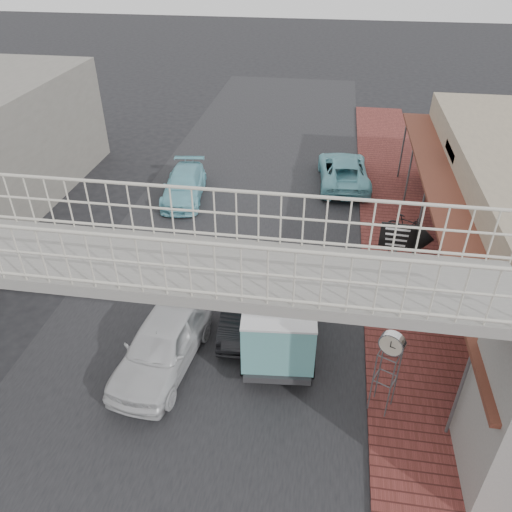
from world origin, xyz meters
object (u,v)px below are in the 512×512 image
(white_hatchback, at_px, (163,344))
(motorcycle_far, at_px, (406,227))
(angkot_van, at_px, (280,303))
(street_clock, at_px, (391,347))
(angkot_curb, at_px, (343,171))
(arrow_sign, at_px, (422,239))
(angkot_far, at_px, (184,185))
(motorcycle_near, at_px, (375,260))
(dark_sedan, at_px, (251,298))

(white_hatchback, distance_m, motorcycle_far, 10.85)
(angkot_van, distance_m, street_clock, 3.77)
(white_hatchback, bearing_deg, street_clock, -0.11)
(white_hatchback, xyz_separation_m, angkot_van, (3.12, 1.51, 0.62))
(white_hatchback, bearing_deg, angkot_curb, 75.69)
(white_hatchback, bearing_deg, angkot_van, 32.71)
(arrow_sign, bearing_deg, angkot_far, 151.22)
(street_clock, bearing_deg, motorcycle_far, 105.20)
(motorcycle_near, bearing_deg, angkot_curb, -8.10)
(angkot_curb, xyz_separation_m, motorcycle_far, (2.50, -4.80, -0.10))
(street_clock, bearing_deg, dark_sedan, 165.48)
(angkot_far, height_order, angkot_van, angkot_van)
(motorcycle_far, height_order, street_clock, street_clock)
(dark_sedan, relative_size, motorcycle_near, 2.40)
(motorcycle_far, bearing_deg, white_hatchback, 165.91)
(angkot_curb, relative_size, angkot_far, 1.16)
(dark_sedan, xyz_separation_m, street_clock, (3.92, -3.16, 1.50))
(motorcycle_far, xyz_separation_m, street_clock, (-1.40, -8.65, 1.64))
(street_clock, height_order, arrow_sign, arrow_sign)
(motorcycle_near, height_order, motorcycle_far, motorcycle_near)
(angkot_van, bearing_deg, motorcycle_far, 50.83)
(motorcycle_near, relative_size, street_clock, 0.72)
(angkot_van, bearing_deg, white_hatchback, -159.42)
(motorcycle_far, height_order, arrow_sign, arrow_sign)
(white_hatchback, height_order, street_clock, street_clock)
(motorcycle_near, bearing_deg, street_clock, 161.98)
(angkot_van, relative_size, motorcycle_near, 2.49)
(dark_sedan, relative_size, angkot_curb, 0.91)
(dark_sedan, height_order, motorcycle_near, dark_sedan)
(angkot_far, xyz_separation_m, motorcycle_far, (9.65, -2.22, -0.03))
(dark_sedan, bearing_deg, street_clock, -41.88)
(motorcycle_far, distance_m, street_clock, 8.91)
(white_hatchback, xyz_separation_m, angkot_curb, (4.92, 12.71, -0.07))
(dark_sedan, xyz_separation_m, angkot_curb, (2.82, 10.29, -0.05))
(motorcycle_near, distance_m, motorcycle_far, 2.82)
(angkot_van, relative_size, motorcycle_far, 2.85)
(angkot_curb, bearing_deg, arrow_sign, 100.10)
(dark_sedan, bearing_deg, angkot_far, 116.41)
(angkot_curb, bearing_deg, angkot_van, 76.14)
(white_hatchback, relative_size, angkot_van, 0.96)
(street_clock, bearing_deg, angkot_van, 166.65)
(motorcycle_near, bearing_deg, motorcycle_far, -45.20)
(angkot_far, distance_m, angkot_van, 10.18)
(motorcycle_near, bearing_deg, angkot_far, 43.26)
(white_hatchback, distance_m, angkot_curb, 13.63)
(angkot_curb, xyz_separation_m, angkot_far, (-7.16, -2.58, -0.07))
(dark_sedan, height_order, motorcycle_far, dark_sedan)
(motorcycle_near, bearing_deg, white_hatchback, 114.35)
(motorcycle_near, relative_size, arrow_sign, 0.64)
(motorcycle_far, xyz_separation_m, arrow_sign, (-0.19, -3.91, 1.84))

